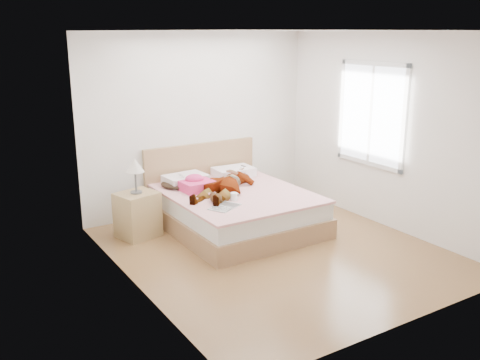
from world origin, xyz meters
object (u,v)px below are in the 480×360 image
(phone, at_px, (182,176))
(towel, at_px, (197,184))
(nightstand, at_px, (137,211))
(plush_toy, at_px, (216,198))
(magazine, at_px, (225,207))
(bed, at_px, (233,207))
(coffee_mug, at_px, (234,196))
(woman, at_px, (228,180))

(phone, xyz_separation_m, towel, (0.09, -0.26, -0.07))
(nightstand, bearing_deg, plush_toy, -40.63)
(magazine, bearing_deg, bed, 51.01)
(coffee_mug, height_order, nightstand, nightstand)
(woman, bearing_deg, towel, -147.87)
(towel, bearing_deg, nightstand, 175.15)
(woman, relative_size, magazine, 3.62)
(towel, relative_size, coffee_mug, 3.34)
(bed, relative_size, plush_toy, 9.04)
(phone, distance_m, magazine, 1.10)
(bed, height_order, nightstand, nightstand)
(phone, distance_m, towel, 0.29)
(towel, distance_m, plush_toy, 0.61)
(towel, relative_size, nightstand, 0.42)
(woman, distance_m, plush_toy, 0.66)
(phone, distance_m, bed, 0.83)
(bed, height_order, coffee_mug, bed)
(towel, xyz_separation_m, nightstand, (-0.84, 0.07, -0.25))
(bed, distance_m, plush_toy, 0.66)
(phone, bearing_deg, woman, -78.15)
(woman, height_order, magazine, woman)
(phone, relative_size, coffee_mug, 0.65)
(woman, height_order, bed, bed)
(bed, xyz_separation_m, magazine, (-0.46, -0.57, 0.24))
(coffee_mug, bearing_deg, magazine, -144.17)
(bed, bearing_deg, nightstand, 165.47)
(towel, xyz_separation_m, coffee_mug, (0.20, -0.65, -0.04))
(towel, relative_size, plush_toy, 1.90)
(bed, distance_m, towel, 0.59)
(woman, bearing_deg, plush_toy, -83.76)
(plush_toy, relative_size, nightstand, 0.22)
(woman, relative_size, phone, 19.83)
(bed, bearing_deg, coffee_mug, -118.86)
(phone, height_order, magazine, phone)
(woman, xyz_separation_m, nightstand, (-1.24, 0.21, -0.28))
(phone, xyz_separation_m, nightstand, (-0.74, -0.19, -0.33))
(bed, bearing_deg, magazine, -128.99)
(towel, height_order, coffee_mug, towel)
(nightstand, bearing_deg, towel, -4.85)
(bed, relative_size, coffee_mug, 15.88)
(towel, distance_m, nightstand, 0.88)
(phone, bearing_deg, bed, -84.96)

